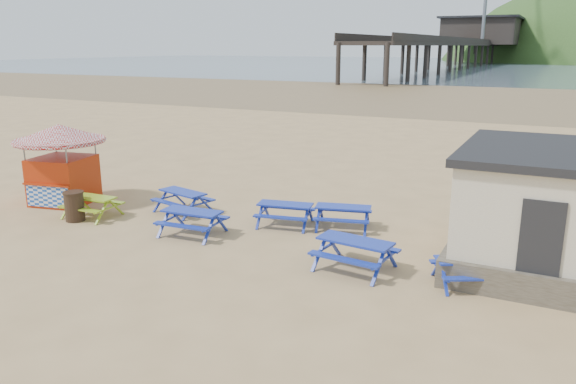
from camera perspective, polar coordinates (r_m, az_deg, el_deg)
The scene contains 13 objects.
ground at distance 18.04m, azimuth -5.80°, elevation -3.70°, with size 400.00×400.00×0.00m, color tan.
wet_sand at distance 70.31m, azimuth 18.89°, elevation 9.26°, with size 400.00×400.00×0.00m, color olive.
sea at distance 184.80m, azimuth 23.88°, elevation 11.67°, with size 400.00×400.00×0.00m, color #4B5E6B.
picnic_table_blue_a at distance 19.92m, azimuth -10.61°, elevation -0.98°, with size 2.08×1.83×0.75m.
picnic_table_blue_b at distance 18.15m, azimuth -0.29°, elevation -2.29°, with size 1.99×1.72×0.73m.
picnic_table_blue_c at distance 17.96m, azimuth 5.61°, elevation -2.56°, with size 2.02×1.77×0.73m.
picnic_table_blue_d at distance 17.51m, azimuth -9.69°, elevation -3.08°, with size 1.94×1.60×0.77m.
picnic_table_blue_e at distance 14.73m, azimuth 6.80°, elevation -6.33°, with size 2.10×1.77×0.81m.
picnic_table_blue_f at distance 14.42m, azimuth 17.91°, elevation -7.74°, with size 2.03×1.90×0.68m.
picnic_table_yellow at distance 20.18m, azimuth -19.31°, elevation -1.41°, with size 1.76×1.44×0.72m.
ice_cream_kiosk at distance 22.06m, azimuth -22.06°, elevation 3.61°, with size 3.84×3.84×2.92m.
litter_bin at distance 19.91m, azimuth -20.88°, elevation -1.34°, with size 0.68×0.68×0.99m.
pier at distance 194.62m, azimuth 18.75°, elevation 13.84°, with size 24.00×220.00×39.29m.
Camera 1 is at (9.16, -14.48, 5.65)m, focal length 35.00 mm.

